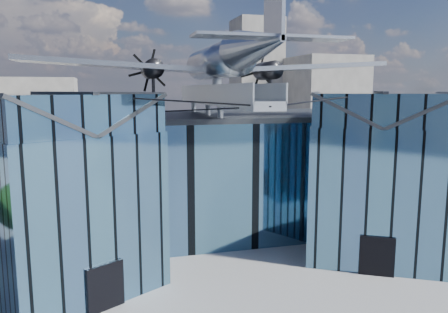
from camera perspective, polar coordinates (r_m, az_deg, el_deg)
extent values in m
plane|color=gray|center=(31.36, 0.98, -13.67)|extent=(120.00, 120.00, 0.00)
cube|color=teal|center=(38.40, -2.73, -2.08)|extent=(28.00, 14.00, 9.50)
cube|color=#272A2E|center=(37.79, -2.79, 5.31)|extent=(28.00, 14.00, 0.40)
cube|color=teal|center=(27.90, -19.72, -6.75)|extent=(11.79, 11.43, 9.50)
cube|color=teal|center=(26.99, -20.36, 5.32)|extent=(11.56, 11.20, 2.20)
cube|color=#272A2E|center=(26.13, -24.85, 4.97)|extent=(7.98, 9.23, 2.40)
cube|color=#272A2E|center=(28.01, -16.17, 5.63)|extent=(7.98, 9.23, 2.40)
cube|color=#272A2E|center=(26.96, -20.49, 7.76)|extent=(4.30, 7.10, 0.18)
cube|color=black|center=(25.66, -15.24, -16.11)|extent=(2.03, 1.32, 2.60)
cube|color=black|center=(30.01, -11.93, -5.34)|extent=(0.34, 0.34, 9.50)
cube|color=teal|center=(33.44, 19.11, -4.19)|extent=(11.79, 11.43, 9.50)
cube|color=teal|center=(32.68, 19.63, 5.86)|extent=(11.56, 11.20, 2.20)
cube|color=#272A2E|center=(32.57, 15.66, 6.04)|extent=(7.98, 9.23, 2.40)
cube|color=#272A2E|center=(32.94, 23.54, 5.66)|extent=(7.98, 9.23, 2.40)
cube|color=#272A2E|center=(32.65, 19.73, 7.88)|extent=(4.30, 7.10, 0.18)
cube|color=black|center=(30.53, 19.33, -12.19)|extent=(2.03, 1.32, 2.60)
cube|color=black|center=(33.38, 11.38, -3.90)|extent=(0.34, 0.34, 9.50)
cube|color=#989EA5|center=(32.38, -0.70, 7.23)|extent=(1.80, 21.00, 0.50)
cube|color=#989EA5|center=(32.16, -2.27, 8.37)|extent=(0.08, 21.00, 1.10)
cube|color=#989EA5|center=(32.61, 0.85, 8.38)|extent=(0.08, 21.00, 1.10)
cylinder|color=#989EA5|center=(41.67, -3.98, 6.61)|extent=(0.44, 0.44, 1.35)
cylinder|color=#989EA5|center=(35.81, -2.10, 6.29)|extent=(0.44, 0.44, 1.35)
cylinder|color=#989EA5|center=(31.93, -0.47, 5.99)|extent=(0.44, 0.44, 1.35)
cylinder|color=#989EA5|center=(32.86, -0.92, 8.91)|extent=(0.70, 0.70, 1.40)
cylinder|color=black|center=(24.02, -8.45, 7.33)|extent=(10.55, 6.08, 0.69)
cylinder|color=black|center=(27.33, 14.17, 7.32)|extent=(10.55, 6.08, 0.69)
cylinder|color=black|center=(29.82, -5.35, 6.00)|extent=(6.09, 17.04, 1.19)
cylinder|color=black|center=(31.40, 5.56, 6.14)|extent=(6.09, 17.04, 1.19)
cylinder|color=#A6ABB3|center=(32.92, -0.93, 12.30)|extent=(2.50, 11.00, 2.50)
sphere|color=#A6ABB3|center=(38.27, -3.00, 11.79)|extent=(2.50, 2.50, 2.50)
cube|color=black|center=(37.34, -2.68, 12.93)|extent=(1.60, 1.40, 0.50)
cone|color=#A6ABB3|center=(24.35, 4.45, 14.25)|extent=(2.50, 7.00, 2.50)
cube|color=#A6ABB3|center=(22.43, 6.57, 18.82)|extent=(0.18, 2.40, 3.40)
cube|color=#A6ABB3|center=(22.32, 6.41, 15.24)|extent=(8.00, 1.80, 0.14)
cube|color=#A6ABB3|center=(32.91, -13.52, 11.54)|extent=(14.00, 3.20, 1.08)
cylinder|color=black|center=(33.66, -9.38, 11.17)|extent=(1.44, 3.20, 1.44)
cone|color=black|center=(35.45, -9.68, 11.04)|extent=(0.70, 0.70, 0.70)
cube|color=black|center=(35.60, -9.71, 11.03)|extent=(1.05, 0.06, 3.33)
cube|color=black|center=(35.60, -9.71, 11.03)|extent=(2.53, 0.06, 2.53)
cube|color=black|center=(35.60, -9.71, 11.03)|extent=(3.33, 0.06, 1.05)
cylinder|color=black|center=(33.03, -9.22, 9.10)|extent=(0.24, 0.24, 1.75)
cube|color=#A6ABB3|center=(36.19, 9.69, 11.38)|extent=(14.00, 3.20, 1.08)
cylinder|color=black|center=(35.80, 5.72, 11.09)|extent=(1.44, 3.20, 1.44)
cone|color=black|center=(37.49, 4.72, 11.00)|extent=(0.70, 0.70, 0.70)
cube|color=black|center=(37.63, 4.64, 10.99)|extent=(1.05, 0.06, 3.33)
cube|color=black|center=(37.63, 4.64, 10.99)|extent=(2.53, 0.06, 2.53)
cube|color=black|center=(37.63, 4.64, 10.99)|extent=(3.33, 0.06, 1.05)
cylinder|color=black|center=(35.21, 6.04, 9.13)|extent=(0.24, 0.24, 1.75)
cube|color=gray|center=(85.84, 12.78, 6.55)|extent=(12.00, 14.00, 18.00)
cube|color=gray|center=(83.85, -23.38, 4.64)|extent=(14.00, 10.00, 14.00)
cube|color=gray|center=(90.97, 4.22, 9.37)|extent=(9.00, 9.00, 26.00)
cylinder|color=black|center=(51.51, 24.33, -4.09)|extent=(0.41, 0.41, 2.42)
sphere|color=#234A1A|center=(51.10, 24.48, -1.73)|extent=(3.90, 3.90, 3.16)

